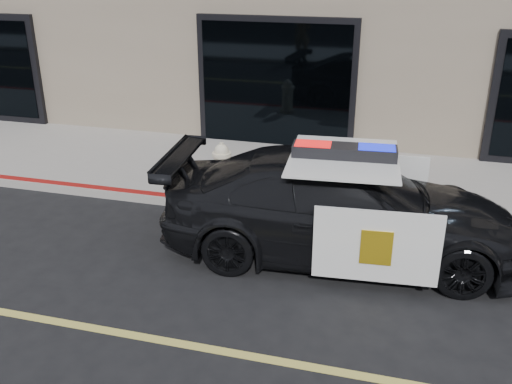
# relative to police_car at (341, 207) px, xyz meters

# --- Properties ---
(ground) EXTENTS (120.00, 120.00, 0.00)m
(ground) POSITION_rel_police_car_xyz_m (-1.00, -2.58, -0.75)
(ground) COLOR black
(ground) RESTS_ON ground
(sidewalk_n) EXTENTS (60.00, 3.50, 0.15)m
(sidewalk_n) POSITION_rel_police_car_xyz_m (-1.00, 2.67, -0.67)
(sidewalk_n) COLOR gray
(sidewalk_n) RESTS_ON ground
(police_car) EXTENTS (2.86, 5.40, 1.66)m
(police_car) POSITION_rel_police_car_xyz_m (0.00, 0.00, 0.00)
(police_car) COLOR black
(police_car) RESTS_ON ground
(fire_hydrant) EXTENTS (0.39, 0.54, 0.86)m
(fire_hydrant) POSITION_rel_police_car_xyz_m (-2.30, 1.53, -0.19)
(fire_hydrant) COLOR beige
(fire_hydrant) RESTS_ON sidewalk_n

